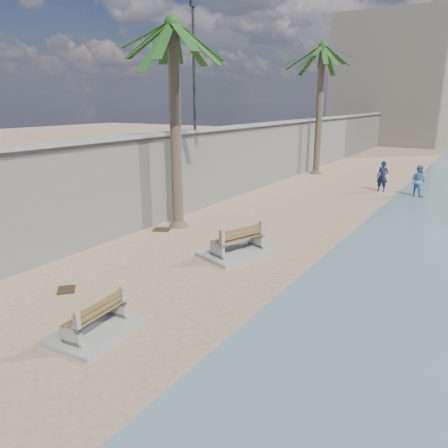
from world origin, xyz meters
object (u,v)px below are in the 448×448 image
at_px(palm_back, 323,49).
at_px(person_b, 419,179).
at_px(palm_mid, 173,26).
at_px(person_a, 383,174).
at_px(bench_near, 95,319).
at_px(bench_far, 238,243).

xyz_separation_m(palm_back, person_b, (7.09, -4.23, -7.09)).
distance_m(palm_mid, person_a, 14.08).
relative_size(palm_mid, palm_back, 0.92).
relative_size(palm_back, person_b, 4.93).
bearing_deg(person_b, palm_mid, 81.29).
bearing_deg(palm_mid, person_b, 57.31).
bearing_deg(person_a, person_b, -3.18).
height_order(bench_near, person_b, person_b).
relative_size(bench_far, palm_mid, 0.32).
bearing_deg(person_b, palm_back, -6.86).
bearing_deg(person_b, bench_far, 98.98).
bearing_deg(bench_near, palm_mid, 115.56).
bearing_deg(bench_far, palm_mid, 155.64).
bearing_deg(person_a, palm_mid, -108.75).
bearing_deg(palm_back, person_a, -36.98).
xyz_separation_m(person_a, person_b, (1.87, -0.30, -0.04)).
xyz_separation_m(bench_far, person_a, (1.55, 13.08, 0.55)).
distance_m(bench_near, person_a, 19.05).
bearing_deg(palm_back, bench_far, -77.83).
bearing_deg(palm_mid, bench_far, -24.36).
distance_m(bench_near, palm_mid, 10.92).
height_order(palm_back, person_b, palm_back).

